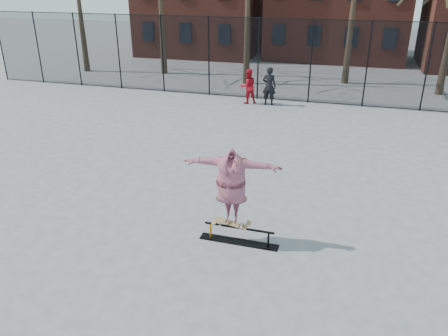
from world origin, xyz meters
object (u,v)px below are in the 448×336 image
(bystander_red, at_px, (248,86))
(skate_rail, at_px, (239,236))
(skateboard, at_px, (231,224))
(bystander_black, at_px, (269,86))
(skater, at_px, (232,187))

(bystander_red, bearing_deg, skate_rail, 69.01)
(skateboard, distance_m, bystander_black, 12.25)
(bystander_black, xyz_separation_m, bystander_red, (-1.05, 0.00, -0.08))
(skateboard, bearing_deg, bystander_black, 97.35)
(skate_rail, distance_m, bystander_red, 12.48)
(skate_rail, height_order, skater, skater)
(skateboard, xyz_separation_m, bystander_red, (-2.61, 12.14, 0.38))
(skater, distance_m, bystander_black, 12.25)
(skater, relative_size, bystander_red, 1.32)
(skateboard, distance_m, bystander_red, 12.42)
(skateboard, height_order, bystander_red, bystander_red)
(skate_rail, relative_size, skateboard, 2.31)
(skater, bearing_deg, skate_rail, -5.28)
(bystander_black, relative_size, bystander_red, 1.09)
(bystander_black, bearing_deg, skateboard, 100.43)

